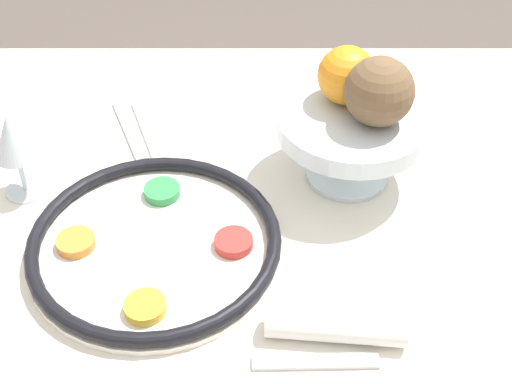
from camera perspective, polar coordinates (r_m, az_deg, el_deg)
The scene contains 10 objects.
seder_plate at distance 1.00m, azimuth -8.17°, elevation -4.25°, with size 0.35×0.35×0.03m.
wine_glass at distance 1.09m, azimuth -18.98°, elevation 3.93°, with size 0.06×0.06×0.14m.
fruit_stand at distance 1.07m, azimuth 7.64°, elevation 5.15°, with size 0.23×0.23×0.12m.
orange_fruit at distance 1.06m, azimuth 7.23°, elevation 9.25°, with size 0.09×0.09×0.09m.
coconut at distance 1.02m, azimuth 9.78°, elevation 7.93°, with size 0.10×0.10×0.10m.
napkin_roll at distance 0.90m, azimuth 6.35°, elevation -10.64°, with size 0.18×0.06×0.04m.
cup_near at distance 1.24m, azimuth 8.18°, elevation 7.76°, with size 0.07×0.07×0.08m.
fork_left at distance 1.22m, azimuth -10.12°, elevation 4.91°, with size 0.08×0.17×0.01m.
fork_right at distance 1.22m, azimuth -8.72°, elevation 4.93°, with size 0.08×0.17×0.01m.
spoon at distance 0.89m, azimuth 4.75°, elevation -13.38°, with size 0.15×0.02×0.01m.
Camera 1 is at (-0.05, -0.68, 1.46)m, focal length 50.00 mm.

